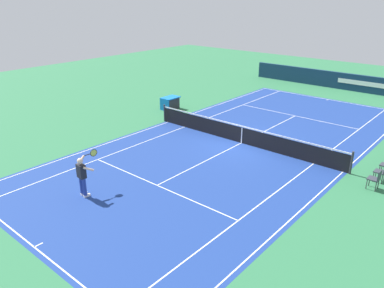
{
  "coord_description": "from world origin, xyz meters",
  "views": [
    {
      "loc": [
        16.22,
        10.33,
        7.54
      ],
      "look_at": [
        3.57,
        -0.48,
        0.9
      ],
      "focal_mm": 35.38,
      "sensor_mm": 36.0,
      "label": 1
    }
  ],
  "objects_px": {
    "tennis_player_near": "(82,175)",
    "spectator_chair_7": "(376,178)",
    "tennis_net": "(242,134)",
    "tennis_ball": "(210,123)",
    "equipment_cart_tarped": "(170,103)",
    "spectator_chair_6": "(382,171)"
  },
  "relations": [
    {
      "from": "tennis_player_near",
      "to": "spectator_chair_7",
      "type": "relative_size",
      "value": 1.93
    },
    {
      "from": "tennis_net",
      "to": "tennis_ball",
      "type": "bearing_deg",
      "value": -114.49
    },
    {
      "from": "tennis_player_near",
      "to": "spectator_chair_7",
      "type": "distance_m",
      "value": 11.85
    },
    {
      "from": "tennis_net",
      "to": "spectator_chair_7",
      "type": "relative_size",
      "value": 13.3
    },
    {
      "from": "tennis_ball",
      "to": "equipment_cart_tarped",
      "type": "height_order",
      "value": "equipment_cart_tarped"
    },
    {
      "from": "spectator_chair_7",
      "to": "spectator_chair_6",
      "type": "bearing_deg",
      "value": 180.0
    },
    {
      "from": "spectator_chair_6",
      "to": "spectator_chair_7",
      "type": "distance_m",
      "value": 0.88
    },
    {
      "from": "tennis_ball",
      "to": "spectator_chair_7",
      "type": "height_order",
      "value": "spectator_chair_7"
    },
    {
      "from": "spectator_chair_6",
      "to": "tennis_player_near",
      "type": "bearing_deg",
      "value": -44.05
    },
    {
      "from": "equipment_cart_tarped",
      "to": "tennis_ball",
      "type": "bearing_deg",
      "value": 80.55
    },
    {
      "from": "tennis_player_near",
      "to": "equipment_cart_tarped",
      "type": "distance_m",
      "value": 12.51
    },
    {
      "from": "spectator_chair_7",
      "to": "equipment_cart_tarped",
      "type": "height_order",
      "value": "spectator_chair_7"
    },
    {
      "from": "spectator_chair_7",
      "to": "tennis_net",
      "type": "bearing_deg",
      "value": -96.56
    },
    {
      "from": "spectator_chair_7",
      "to": "equipment_cart_tarped",
      "type": "xyz_separation_m",
      "value": [
        -3.0,
        -14.46,
        -0.08
      ]
    },
    {
      "from": "tennis_player_near",
      "to": "spectator_chair_6",
      "type": "bearing_deg",
      "value": 135.95
    },
    {
      "from": "spectator_chair_6",
      "to": "tennis_net",
      "type": "bearing_deg",
      "value": -89.47
    },
    {
      "from": "tennis_net",
      "to": "tennis_player_near",
      "type": "distance_m",
      "value": 9.04
    },
    {
      "from": "equipment_cart_tarped",
      "to": "spectator_chair_7",
      "type": "bearing_deg",
      "value": 78.29
    },
    {
      "from": "tennis_ball",
      "to": "spectator_chair_7",
      "type": "bearing_deg",
      "value": 77.4
    },
    {
      "from": "tennis_net",
      "to": "spectator_chair_6",
      "type": "xyz_separation_m",
      "value": [
        -0.06,
        7.07,
        0.03
      ]
    },
    {
      "from": "tennis_net",
      "to": "equipment_cart_tarped",
      "type": "bearing_deg",
      "value": -106.47
    },
    {
      "from": "tennis_net",
      "to": "tennis_player_near",
      "type": "xyz_separation_m",
      "value": [
        8.89,
        -1.59,
        0.44
      ]
    }
  ]
}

